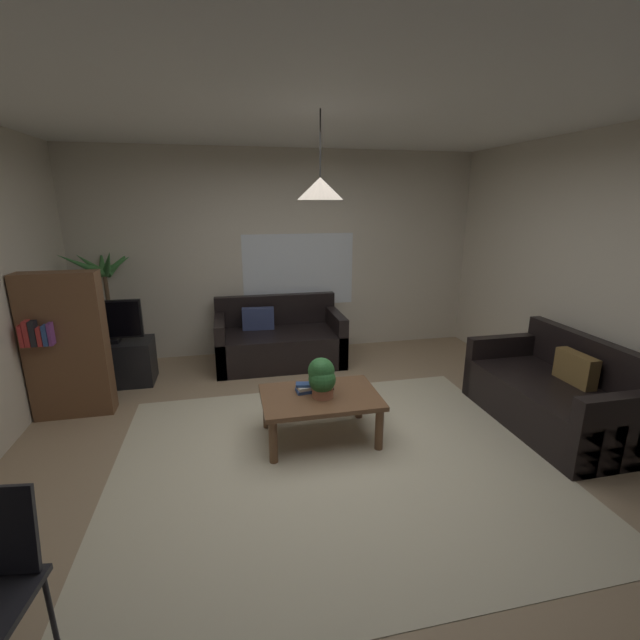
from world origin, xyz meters
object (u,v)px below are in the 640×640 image
couch_right_side (554,397)px  tv_stand (112,363)px  book_on_table_2 (304,385)px  couch_under_window (279,342)px  remote_on_table_1 (325,390)px  bookshelf_corner (66,346)px  potted_palm_corner (109,312)px  book_on_table_1 (305,387)px  tv (105,322)px  potted_plant_on_table (322,375)px  coffee_table (320,402)px  remote_on_table_0 (324,389)px  book_on_table_0 (304,391)px  pendant_lamp (320,188)px

couch_right_side → tv_stand: (-4.21, 1.85, -0.02)m
book_on_table_2 → couch_right_side: bearing=-7.9°
couch_under_window → remote_on_table_1: bearing=-84.3°
book_on_table_2 → bookshelf_corner: (-2.12, 0.84, 0.23)m
book_on_table_2 → potted_palm_corner: size_ratio=0.10×
book_on_table_1 → book_on_table_2: (-0.00, 0.00, 0.03)m
couch_right_side → potted_palm_corner: (-4.30, 2.37, 0.44)m
book_on_table_2 → potted_palm_corner: potted_palm_corner is taller
remote_on_table_1 → tv: (-2.11, 1.53, 0.32)m
couch_right_side → tv_stand: size_ratio=1.73×
remote_on_table_1 → potted_plant_on_table: potted_plant_on_table is taller
coffee_table → tv_stand: (-2.05, 1.63, -0.10)m
couch_right_side → remote_on_table_0: (-2.11, 0.30, 0.15)m
tv → bookshelf_corner: size_ratio=0.54×
couch_right_side → tv_stand: couch_right_side is taller
book_on_table_0 → tv: size_ratio=0.17×
bookshelf_corner → couch_under_window: bearing=24.4°
book_on_table_2 → tv_stand: tv_stand is taller
coffee_table → book_on_table_1: 0.18m
tv → pendant_lamp: size_ratio=1.20×
remote_on_table_1 → tv_stand: tv_stand is taller
potted_plant_on_table → potted_palm_corner: (-2.15, 2.17, 0.11)m
potted_plant_on_table → tv: tv is taller
tv_stand → bookshelf_corner: (-0.19, -0.69, 0.46)m
book_on_table_0 → book_on_table_2: bearing=35.0°
potted_plant_on_table → remote_on_table_0: bearing=65.5°
tv_stand → remote_on_table_1: bearing=-36.4°
book_on_table_1 → remote_on_table_1: book_on_table_1 is taller
book_on_table_1 → tv_stand: (-1.93, 1.54, -0.20)m
couch_right_side → bookshelf_corner: (-4.40, 1.16, 0.43)m
remote_on_table_1 → tv: size_ratio=0.21×
couch_under_window → couch_right_side: bearing=-42.8°
couch_under_window → tv: bearing=-171.5°
pendant_lamp → potted_plant_on_table: bearing=-80.8°
couch_under_window → tv_stand: (-1.93, -0.27, -0.02)m
book_on_table_0 → book_on_table_2: (0.01, 0.01, 0.05)m
couch_under_window → book_on_table_0: bearing=-90.1°
tv_stand → potted_plant_on_table: bearing=-38.8°
remote_on_table_0 → potted_palm_corner: size_ratio=0.11×
coffee_table → book_on_table_1: bearing=143.7°
couch_under_window → remote_on_table_0: (0.18, -1.82, 0.15)m
coffee_table → remote_on_table_0: (0.05, 0.08, 0.07)m
remote_on_table_0 → potted_plant_on_table: potted_plant_on_table is taller
book_on_table_1 → remote_on_table_0: bearing=-3.5°
book_on_table_1 → tv: 2.47m
couch_right_side → tv_stand: bearing=-113.7°
tv_stand → pendant_lamp: size_ratio=1.42×
coffee_table → bookshelf_corner: 2.45m
tv_stand → book_on_table_2: bearing=-38.4°
book_on_table_1 → potted_plant_on_table: 0.23m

